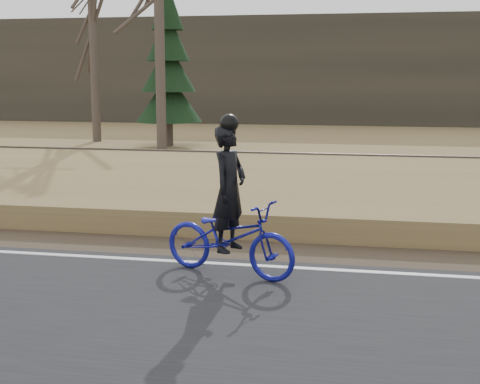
# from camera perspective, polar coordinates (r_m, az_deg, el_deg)

# --- Properties ---
(ground) EXTENTS (120.00, 120.00, 0.00)m
(ground) POSITION_cam_1_polar(r_m,az_deg,el_deg) (10.02, -7.13, -6.48)
(ground) COLOR olive
(ground) RESTS_ON ground
(road) EXTENTS (120.00, 6.00, 0.06)m
(road) POSITION_cam_1_polar(r_m,az_deg,el_deg) (7.80, -12.92, -11.32)
(road) COLOR black
(road) RESTS_ON ground
(edge_line) EXTENTS (120.00, 0.12, 0.01)m
(edge_line) POSITION_cam_1_polar(r_m,az_deg,el_deg) (10.18, -6.79, -5.82)
(edge_line) COLOR silver
(edge_line) RESTS_ON road
(shoulder) EXTENTS (120.00, 1.60, 0.04)m
(shoulder) POSITION_cam_1_polar(r_m,az_deg,el_deg) (11.12, -5.22, -4.66)
(shoulder) COLOR #473A2B
(shoulder) RESTS_ON ground
(embankment) EXTENTS (120.00, 5.00, 0.44)m
(embankment) POSITION_cam_1_polar(r_m,az_deg,el_deg) (13.91, -1.81, -0.78)
(embankment) COLOR olive
(embankment) RESTS_ON ground
(ballast) EXTENTS (120.00, 3.00, 0.45)m
(ballast) POSITION_cam_1_polar(r_m,az_deg,el_deg) (17.58, 0.91, 1.53)
(ballast) COLOR slate
(ballast) RESTS_ON ground
(railroad) EXTENTS (120.00, 2.40, 0.29)m
(railroad) POSITION_cam_1_polar(r_m,az_deg,el_deg) (17.54, 0.92, 2.51)
(railroad) COLOR black
(railroad) RESTS_ON ballast
(treeline_backdrop) EXTENTS (120.00, 4.00, 6.00)m
(treeline_backdrop) POSITION_cam_1_polar(r_m,az_deg,el_deg) (39.24, 6.62, 10.27)
(treeline_backdrop) COLOR #383328
(treeline_backdrop) RESTS_ON ground
(cyclist) EXTENTS (2.14, 1.30, 2.25)m
(cyclist) POSITION_cam_1_polar(r_m,az_deg,el_deg) (9.27, -0.91, -2.86)
(cyclist) COLOR navy
(cyclist) RESTS_ON road
(bare_tree_left) EXTENTS (0.36, 0.36, 8.59)m
(bare_tree_left) POSITION_cam_1_polar(r_m,az_deg,el_deg) (28.87, -12.41, 12.75)
(bare_tree_left) COLOR brown
(bare_tree_left) RESTS_ON ground
(bare_tree_near_left) EXTENTS (0.36, 0.36, 7.91)m
(bare_tree_near_left) POSITION_cam_1_polar(r_m,az_deg,el_deg) (24.75, -6.87, 12.60)
(bare_tree_near_left) COLOR brown
(bare_tree_near_left) RESTS_ON ground
(conifer) EXTENTS (2.60, 2.60, 6.36)m
(conifer) POSITION_cam_1_polar(r_m,az_deg,el_deg) (26.58, -6.13, 10.40)
(conifer) COLOR brown
(conifer) RESTS_ON ground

